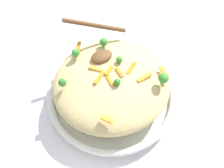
{
  "coord_description": "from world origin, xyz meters",
  "views": [
    {
      "loc": [
        -0.17,
        -0.31,
        0.62
      ],
      "look_at": [
        0.0,
        0.0,
        0.08
      ],
      "focal_mm": 40.33,
      "sensor_mm": 36.0,
      "label": 1
    }
  ],
  "objects": [
    {
      "name": "carrot_piece_3",
      "position": [
        0.0,
        0.05,
        0.13
      ],
      "size": [
        0.03,
        0.03,
        0.01
      ],
      "primitive_type": "cube",
      "rotation": [
        0.0,
        0.0,
        5.44
      ],
      "color": "orange",
      "rests_on": "pasta_mound"
    },
    {
      "name": "broccoli_floret_3",
      "position": [
        0.09,
        -0.08,
        0.14
      ],
      "size": [
        0.02,
        0.02,
        0.03
      ],
      "color": "#377928",
      "rests_on": "pasta_mound"
    },
    {
      "name": "broccoli_floret_5",
      "position": [
        -0.01,
        -0.04,
        0.14
      ],
      "size": [
        0.02,
        0.02,
        0.02
      ],
      "color": "#296820",
      "rests_on": "pasta_mound"
    },
    {
      "name": "carrot_piece_7",
      "position": [
        -0.03,
        0.03,
        0.13
      ],
      "size": [
        0.03,
        0.03,
        0.01
      ],
      "primitive_type": "cube",
      "rotation": [
        0.0,
        0.0,
        2.28
      ],
      "color": "orange",
      "rests_on": "pasta_mound"
    },
    {
      "name": "serving_bowl",
      "position": [
        0.0,
        0.0,
        0.02
      ],
      "size": [
        0.35,
        0.35,
        0.04
      ],
      "color": "silver",
      "rests_on": "ground_plane"
    },
    {
      "name": "carrot_piece_1",
      "position": [
        -0.07,
        -0.1,
        0.13
      ],
      "size": [
        0.03,
        0.03,
        0.01
      ],
      "primitive_type": "cube",
      "rotation": [
        0.0,
        0.0,
        2.23
      ],
      "color": "orange",
      "rests_on": "pasta_mound"
    },
    {
      "name": "broccoli_floret_2",
      "position": [
        0.03,
        0.09,
        0.14
      ],
      "size": [
        0.02,
        0.02,
        0.03
      ],
      "color": "#377928",
      "rests_on": "pasta_mound"
    },
    {
      "name": "broccoli_floret_1",
      "position": [
        -0.05,
        0.09,
        0.14
      ],
      "size": [
        0.02,
        0.02,
        0.03
      ],
      "color": "#377928",
      "rests_on": "pasta_mound"
    },
    {
      "name": "carrot_piece_10",
      "position": [
        0.06,
        -0.05,
        0.13
      ],
      "size": [
        0.04,
        0.01,
        0.01
      ],
      "primitive_type": "cube",
      "rotation": [
        0.0,
        0.0,
        0.09
      ],
      "color": "orange",
      "rests_on": "pasta_mound"
    },
    {
      "name": "carrot_piece_8",
      "position": [
        -0.02,
        -0.01,
        0.13
      ],
      "size": [
        0.01,
        0.04,
        0.01
      ],
      "primitive_type": "cube",
      "rotation": [
        0.0,
        0.0,
        4.66
      ],
      "color": "orange",
      "rests_on": "pasta_mound"
    },
    {
      "name": "pasta_mound",
      "position": [
        0.0,
        0.0,
        0.08
      ],
      "size": [
        0.31,
        0.29,
        0.09
      ],
      "primitive_type": "ellipsoid",
      "color": "#D1BA7A",
      "rests_on": "serving_bowl"
    },
    {
      "name": "carrot_piece_6",
      "position": [
        0.05,
        -0.01,
        0.13
      ],
      "size": [
        0.04,
        0.03,
        0.01
      ],
      "primitive_type": "cube",
      "rotation": [
        0.0,
        0.0,
        3.68
      ],
      "color": "orange",
      "rests_on": "pasta_mound"
    },
    {
      "name": "carrot_piece_5",
      "position": [
        0.11,
        -0.06,
        0.13
      ],
      "size": [
        0.02,
        0.04,
        0.01
      ],
      "primitive_type": "cube",
      "rotation": [
        0.0,
        0.0,
        4.54
      ],
      "color": "orange",
      "rests_on": "pasta_mound"
    },
    {
      "name": "carrot_piece_2",
      "position": [
        -0.04,
        -0.0,
        0.13
      ],
      "size": [
        0.04,
        0.03,
        0.01
      ],
      "primitive_type": "cube",
      "rotation": [
        0.0,
        0.0,
        3.66
      ],
      "color": "orange",
      "rests_on": "pasta_mound"
    },
    {
      "name": "broccoli_floret_0",
      "position": [
        0.03,
        0.02,
        0.14
      ],
      "size": [
        0.02,
        0.02,
        0.02
      ],
      "color": "#377928",
      "rests_on": "pasta_mound"
    },
    {
      "name": "broccoli_floret_4",
      "position": [
        -0.12,
        0.03,
        0.14
      ],
      "size": [
        0.02,
        0.02,
        0.02
      ],
      "color": "#296820",
      "rests_on": "pasta_mound"
    },
    {
      "name": "carrot_piece_0",
      "position": [
        0.01,
        -0.01,
        0.13
      ],
      "size": [
        0.01,
        0.03,
        0.01
      ],
      "primitive_type": "cube",
      "rotation": [
        0.0,
        0.0,
        4.71
      ],
      "color": "orange",
      "rests_on": "pasta_mound"
    },
    {
      "name": "ground_plane",
      "position": [
        0.0,
        0.0,
        0.0
      ],
      "size": [
        2.4,
        2.4,
        0.0
      ],
      "primitive_type": "plane",
      "color": "silver"
    },
    {
      "name": "serving_spoon",
      "position": [
        0.01,
        0.08,
        0.15
      ],
      "size": [
        0.16,
        0.13,
        0.08
      ],
      "color": "brown",
      "rests_on": "pasta_mound"
    },
    {
      "name": "carrot_piece_4",
      "position": [
        -0.01,
        0.01,
        0.13
      ],
      "size": [
        0.03,
        0.02,
        0.01
      ],
      "primitive_type": "cube",
      "rotation": [
        0.0,
        0.0,
        0.6
      ],
      "color": "orange",
      "rests_on": "pasta_mound"
    },
    {
      "name": "carrot_piece_9",
      "position": [
        -0.04,
        0.11,
        0.13
      ],
      "size": [
        0.03,
        0.04,
        0.01
      ],
      "primitive_type": "cube",
      "rotation": [
        0.0,
        0.0,
        0.86
      ],
      "color": "orange",
      "rests_on": "pasta_mound"
    }
  ]
}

